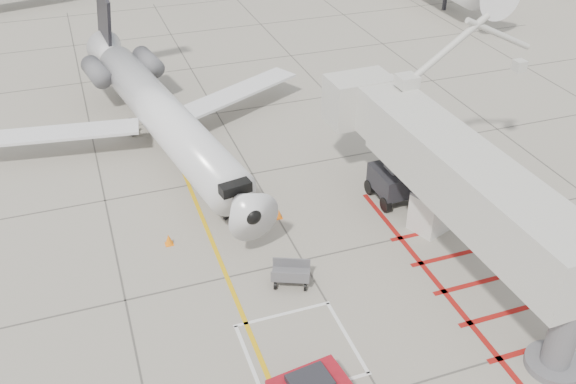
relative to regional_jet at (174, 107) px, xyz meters
name	(u,v)px	position (x,y,z in m)	size (l,w,h in m)	color
ground_plane	(337,319)	(3.57, -14.52, -3.50)	(260.00, 260.00, 0.00)	gray
regional_jet	(174,107)	(0.00, 0.00, 0.00)	(21.16, 26.68, 6.99)	silver
jet_bridge	(470,197)	(10.05, -13.16, 0.21)	(8.78, 18.53, 7.41)	beige
baggage_cart	(291,274)	(2.53, -11.82, -2.98)	(1.64, 1.04, 1.04)	#545459
ground_power_unit	(438,207)	(10.71, -10.09, -2.47)	(2.60, 1.52, 2.06)	silver
cone_nose	(169,239)	(-1.96, -7.31, -3.22)	(0.40, 0.40, 0.56)	orange
cone_side	(279,214)	(3.62, -6.99, -3.25)	(0.35, 0.35, 0.49)	#DF5F0B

